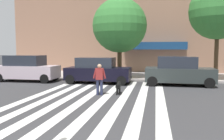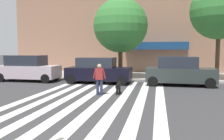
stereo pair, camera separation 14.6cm
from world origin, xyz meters
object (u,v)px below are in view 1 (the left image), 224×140
(parked_car_third_in_line, at_px, (179,71))
(parked_car_near_curb, at_px, (27,69))
(street_tree_middle, at_px, (218,11))
(street_tree_nearest, at_px, (120,26))
(pedestrian_dog_walker, at_px, (100,78))
(parked_car_behind_first, at_px, (98,71))
(dog_on_leash, at_px, (118,86))

(parked_car_third_in_line, bearing_deg, parked_car_near_curb, -179.99)
(parked_car_near_curb, distance_m, street_tree_middle, 14.82)
(parked_car_near_curb, bearing_deg, street_tree_nearest, 18.64)
(parked_car_near_curb, distance_m, parked_car_third_in_line, 11.09)
(street_tree_middle, bearing_deg, pedestrian_dog_walker, -137.52)
(parked_car_behind_first, xyz_separation_m, parked_car_third_in_line, (5.58, 0.00, 0.03))
(parked_car_behind_first, height_order, street_tree_middle, street_tree_middle)
(street_tree_nearest, xyz_separation_m, street_tree_middle, (7.26, 0.15, 0.93))
(parked_car_third_in_line, xyz_separation_m, street_tree_middle, (2.90, 2.42, 4.27))
(parked_car_third_in_line, distance_m, pedestrian_dog_walker, 6.15)
(parked_car_behind_first, distance_m, street_tree_nearest, 4.25)
(parked_car_behind_first, distance_m, pedestrian_dog_walker, 4.44)
(pedestrian_dog_walker, bearing_deg, parked_car_third_in_line, 44.12)
(parked_car_behind_first, height_order, pedestrian_dog_walker, parked_car_behind_first)
(parked_car_near_curb, height_order, street_tree_middle, street_tree_middle)
(parked_car_near_curb, xyz_separation_m, parked_car_third_in_line, (11.09, 0.00, -0.03))
(parked_car_near_curb, xyz_separation_m, street_tree_nearest, (6.73, 2.27, 3.31))
(street_tree_nearest, height_order, dog_on_leash, street_tree_nearest)
(street_tree_nearest, bearing_deg, parked_car_third_in_line, -27.50)
(pedestrian_dog_walker, xyz_separation_m, dog_on_leash, (0.93, 0.46, -0.48))
(street_tree_middle, relative_size, pedestrian_dog_walker, 4.37)
(parked_car_behind_first, xyz_separation_m, pedestrian_dog_walker, (1.17, -4.28, 0.03))
(parked_car_near_curb, relative_size, parked_car_third_in_line, 1.01)
(dog_on_leash, bearing_deg, pedestrian_dog_walker, -153.81)
(parked_car_third_in_line, bearing_deg, dog_on_leash, -132.33)
(parked_car_behind_first, xyz_separation_m, street_tree_middle, (8.49, 2.42, 4.31))
(parked_car_behind_first, height_order, dog_on_leash, parked_car_behind_first)
(parked_car_behind_first, distance_m, street_tree_middle, 9.82)
(street_tree_nearest, height_order, street_tree_middle, street_tree_middle)
(parked_car_behind_first, xyz_separation_m, dog_on_leash, (2.10, -3.82, -0.45))
(parked_car_behind_first, relative_size, street_tree_nearest, 0.73)
(pedestrian_dog_walker, relative_size, dog_on_leash, 1.53)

